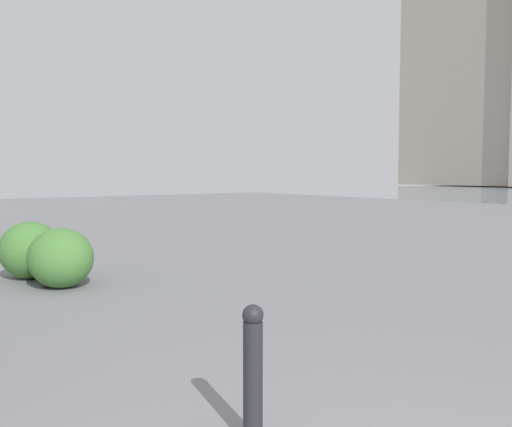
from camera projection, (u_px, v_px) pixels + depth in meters
name	position (u px, v px, depth m)	size (l,w,h in m)	color
building_highrise	(488.00, 65.00, 72.99)	(17.64, 13.17, 30.70)	#9E9384
bollard_near	(253.00, 371.00, 3.45)	(0.13, 0.13, 0.85)	#232328
bollard_mid	(45.00, 260.00, 8.10)	(0.13, 0.13, 0.75)	#232328
shrub_low	(61.00, 258.00, 8.11)	(1.01, 0.91, 0.85)	#477F38
shrub_round	(31.00, 250.00, 8.81)	(1.04, 0.93, 0.88)	#477F38
shrub_wide	(57.00, 257.00, 8.57)	(0.88, 0.79, 0.74)	#477F38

